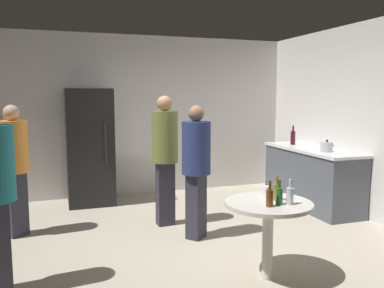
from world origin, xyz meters
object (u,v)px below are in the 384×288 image
beer_bottle_amber (277,191)px  kettle (327,147)px  beer_bottle_brown (270,197)px  wine_bottle_on_counter (293,137)px  beer_bottle_clear (290,195)px  plastic_cup_white (266,192)px  person_in_olive_shirt (165,150)px  foreground_table (268,213)px  refrigerator (90,147)px  person_in_orange_shirt (14,161)px  person_in_navy_shirt (196,162)px  beer_bottle_green (279,195)px

beer_bottle_amber → kettle: bearing=42.0°
beer_bottle_brown → wine_bottle_on_counter: bearing=53.8°
beer_bottle_brown → beer_bottle_clear: (0.21, 0.00, 0.00)m
wine_bottle_on_counter → beer_bottle_amber: wine_bottle_on_counter is taller
wine_bottle_on_counter → plastic_cup_white: size_ratio=2.82×
kettle → person_in_olive_shirt: bearing=173.8°
beer_bottle_amber → plastic_cup_white: 0.13m
wine_bottle_on_counter → foreground_table: wine_bottle_on_counter is taller
refrigerator → beer_bottle_brown: (1.26, -3.36, -0.08)m
foreground_table → person_in_olive_shirt: (-0.49, 1.83, 0.36)m
wine_bottle_on_counter → person_in_olive_shirt: size_ratio=0.18×
refrigerator → person_in_orange_shirt: refrigerator is taller
plastic_cup_white → refrigerator: bearing=114.2°
wine_bottle_on_counter → plastic_cup_white: wine_bottle_on_counter is taller
kettle → beer_bottle_amber: size_ratio=1.06×
kettle → plastic_cup_white: size_ratio=2.22×
person_in_orange_shirt → person_in_navy_shirt: bearing=34.9°
foreground_table → beer_bottle_brown: beer_bottle_brown is taller
plastic_cup_white → person_in_navy_shirt: size_ratio=0.07×
beer_bottle_green → person_in_olive_shirt: (-0.53, 1.94, 0.17)m
refrigerator → person_in_olive_shirt: (0.84, -1.39, 0.09)m
beer_bottle_brown → person_in_navy_shirt: person_in_navy_shirt is taller
beer_bottle_clear → person_in_navy_shirt: (-0.40, 1.37, 0.10)m
wine_bottle_on_counter → beer_bottle_amber: (-1.73, -2.43, -0.20)m
foreground_table → person_in_navy_shirt: (-0.27, 1.23, 0.29)m
foreground_table → refrigerator: bearing=112.4°
person_in_navy_shirt → beer_bottle_clear: bearing=-23.6°
beer_bottle_brown → plastic_cup_white: size_ratio=2.09×
wine_bottle_on_counter → beer_bottle_green: wine_bottle_on_counter is taller
beer_bottle_brown → plastic_cup_white: (0.13, 0.28, -0.03)m
foreground_table → person_in_olive_shirt: size_ratio=0.47×
foreground_table → person_in_orange_shirt: size_ratio=0.50×
foreground_table → beer_bottle_clear: 0.27m
refrigerator → beer_bottle_green: refrigerator is taller
plastic_cup_white → wine_bottle_on_counter: bearing=52.5°
refrigerator → person_in_olive_shirt: size_ratio=1.06×
person_in_navy_shirt → person_in_orange_shirt: bearing=-150.7°
plastic_cup_white → person_in_navy_shirt: 1.15m
beer_bottle_brown → person_in_navy_shirt: (-0.20, 1.37, 0.10)m
person_in_orange_shirt → foreground_table: bearing=14.6°
kettle → beer_bottle_brown: kettle is taller
foreground_table → beer_bottle_brown: size_ratio=3.48×
foreground_table → beer_bottle_amber: bearing=14.8°
plastic_cup_white → person_in_orange_shirt: size_ratio=0.07×
plastic_cup_white → person_in_olive_shirt: person_in_olive_shirt is taller
kettle → beer_bottle_green: (-1.78, -1.69, -0.15)m
refrigerator → kettle: bearing=-27.6°
beer_bottle_amber → beer_bottle_green: size_ratio=1.00×
wine_bottle_on_counter → beer_bottle_amber: 2.99m
foreground_table → person_in_orange_shirt: 3.07m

